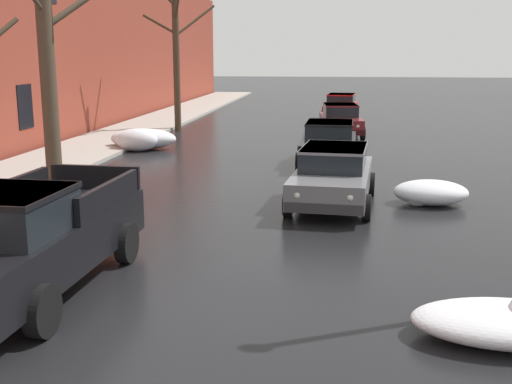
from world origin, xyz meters
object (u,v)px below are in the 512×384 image
(bare_tree_mid_block, at_px, (48,57))
(sedan_black_parked_kerbside_mid, at_px, (329,142))
(pickup_truck_black_approaching_near_lane, at_px, (27,239))
(sedan_grey_parked_kerbside_close, at_px, (333,174))
(sedan_maroon_parked_far_down_block, at_px, (340,119))
(sedan_red_queued_behind_truck, at_px, (341,106))
(bare_tree_far_down_block, at_px, (176,51))

(bare_tree_mid_block, xyz_separation_m, sedan_black_parked_kerbside_mid, (7.31, 4.95, -2.80))
(pickup_truck_black_approaching_near_lane, distance_m, sedan_grey_parked_kerbside_close, 8.02)
(bare_tree_mid_block, height_order, pickup_truck_black_approaching_near_lane, bare_tree_mid_block)
(pickup_truck_black_approaching_near_lane, relative_size, sedan_maroon_parked_far_down_block, 1.23)
(pickup_truck_black_approaching_near_lane, distance_m, sedan_red_queued_behind_truck, 27.44)
(sedan_grey_parked_kerbside_close, bearing_deg, bare_tree_far_down_block, 117.54)
(bare_tree_mid_block, bearing_deg, bare_tree_far_down_block, 90.16)
(pickup_truck_black_approaching_near_lane, bearing_deg, bare_tree_far_down_block, 97.98)
(bare_tree_far_down_block, bearing_deg, bare_tree_mid_block, -89.84)
(sedan_red_queued_behind_truck, bearing_deg, sedan_maroon_parked_far_down_block, -90.25)
(sedan_grey_parked_kerbside_close, xyz_separation_m, sedan_black_parked_kerbside_mid, (-0.19, 5.75, -0.00))
(sedan_grey_parked_kerbside_close, height_order, sedan_maroon_parked_far_down_block, same)
(pickup_truck_black_approaching_near_lane, bearing_deg, sedan_maroon_parked_far_down_block, 76.46)
(bare_tree_far_down_block, relative_size, sedan_red_queued_behind_truck, 1.57)
(bare_tree_mid_block, distance_m, sedan_maroon_parked_far_down_block, 14.90)
(bare_tree_far_down_block, relative_size, sedan_maroon_parked_far_down_block, 1.59)
(bare_tree_far_down_block, distance_m, sedan_maroon_parked_far_down_block, 8.37)
(bare_tree_mid_block, bearing_deg, pickup_truck_black_approaching_near_lane, -68.48)
(sedan_maroon_parked_far_down_block, bearing_deg, sedan_black_parked_kerbside_mid, -92.89)
(bare_tree_mid_block, relative_size, pickup_truck_black_approaching_near_lane, 1.31)
(sedan_black_parked_kerbside_mid, xyz_separation_m, sedan_maroon_parked_far_down_block, (0.38, 7.51, -0.00))
(pickup_truck_black_approaching_near_lane, height_order, sedan_black_parked_kerbside_mid, pickup_truck_black_approaching_near_lane)
(bare_tree_mid_block, height_order, bare_tree_far_down_block, bare_tree_mid_block)
(pickup_truck_black_approaching_near_lane, distance_m, sedan_maroon_parked_far_down_block, 20.41)
(bare_tree_mid_block, bearing_deg, sedan_maroon_parked_far_down_block, 58.32)
(pickup_truck_black_approaching_near_lane, xyz_separation_m, sedan_black_parked_kerbside_mid, (4.40, 12.33, -0.13))
(bare_tree_mid_block, distance_m, bare_tree_far_down_block, 13.66)
(sedan_black_parked_kerbside_mid, bearing_deg, sedan_grey_parked_kerbside_close, -88.09)
(bare_tree_far_down_block, bearing_deg, sedan_black_parked_kerbside_mid, -49.83)
(sedan_maroon_parked_far_down_block, bearing_deg, bare_tree_far_down_block, 171.19)
(sedan_maroon_parked_far_down_block, xyz_separation_m, sedan_red_queued_behind_truck, (0.03, 7.18, 0.00))
(bare_tree_far_down_block, distance_m, pickup_truck_black_approaching_near_lane, 21.44)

